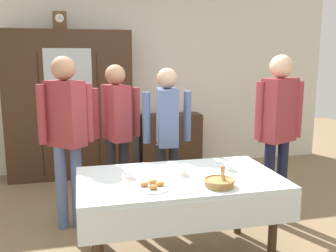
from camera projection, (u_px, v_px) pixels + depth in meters
ground_plane at (173, 247)px, 3.39m from camera, size 12.00×12.00×0.00m
back_wall at (130, 80)px, 5.68m from camera, size 6.40×0.10×2.70m
dining_table at (180, 190)px, 3.05m from camera, size 1.65×0.95×0.74m
wall_cabinet at (70, 105)px, 5.25m from camera, size 1.72×0.46×2.06m
mantel_clock at (60, 21)px, 5.01m from camera, size 0.18×0.11×0.24m
bookshelf_low at (171, 141)px, 5.74m from camera, size 0.92×0.35×0.84m
book_stack at (171, 113)px, 5.66m from camera, size 0.16×0.22×0.06m
tea_cup_far_right at (182, 172)px, 3.10m from camera, size 0.13×0.13×0.06m
tea_cup_near_right at (229, 168)px, 3.22m from camera, size 0.13×0.13×0.06m
tea_cup_near_left at (129, 175)px, 3.01m from camera, size 0.13×0.13×0.06m
bread_basket at (219, 182)px, 2.83m from camera, size 0.24×0.24×0.16m
pastry_plate at (152, 186)px, 2.80m from camera, size 0.28×0.28×0.05m
spoon_back_edge at (146, 170)px, 3.23m from camera, size 0.12×0.02×0.01m
spoon_mid_left at (264, 173)px, 3.14m from camera, size 0.12×0.02×0.01m
spoon_near_left at (224, 162)px, 3.47m from camera, size 0.12×0.02×0.01m
person_behind_table_left at (167, 128)px, 3.93m from camera, size 0.52×0.38×1.59m
person_near_right_end at (66, 126)px, 3.61m from camera, size 0.52×0.39×1.71m
person_beside_shelf at (116, 123)px, 4.08m from camera, size 0.52×0.40×1.62m
person_by_cabinet at (278, 121)px, 3.78m from camera, size 0.52×0.33×1.72m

